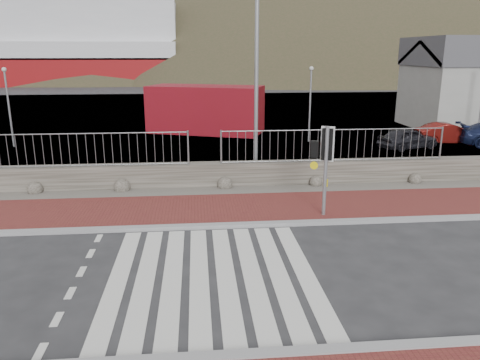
{
  "coord_description": "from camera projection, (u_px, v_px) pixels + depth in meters",
  "views": [
    {
      "loc": [
        -0.28,
        -9.61,
        4.9
      ],
      "look_at": [
        0.9,
        3.0,
        1.41
      ],
      "focal_mm": 35.0,
      "sensor_mm": 36.0,
      "label": 1
    }
  ],
  "objects": [
    {
      "name": "gravel_strip",
      "position": [
        206.0,
        192.0,
        16.78
      ],
      "size": [
        40.0,
        1.5,
        0.06
      ],
      "primitive_type": "cube",
      "color": "#59544C",
      "rests_on": "ground"
    },
    {
      "name": "ferry",
      "position": [
        36.0,
        48.0,
        72.09
      ],
      "size": [
        50.0,
        16.0,
        20.0
      ],
      "color": "maroon",
      "rests_on": "ground"
    },
    {
      "name": "sidewalk_far",
      "position": [
        207.0,
        210.0,
        14.86
      ],
      "size": [
        40.0,
        3.0,
        0.08
      ],
      "primitive_type": "cube",
      "color": "maroon",
      "rests_on": "ground"
    },
    {
      "name": "kerb_near",
      "position": [
        219.0,
        358.0,
        7.66
      ],
      "size": [
        40.0,
        0.25,
        0.12
      ],
      "primitive_type": "cube",
      "color": "gray",
      "rests_on": "ground"
    },
    {
      "name": "quay",
      "position": [
        200.0,
        115.0,
        37.33
      ],
      "size": [
        120.0,
        40.0,
        0.5
      ],
      "primitive_type": "cube",
      "color": "#4C4C4F",
      "rests_on": "ground"
    },
    {
      "name": "streetlight",
      "position": [
        261.0,
        50.0,
        17.17
      ],
      "size": [
        1.83,
        0.62,
        8.76
      ],
      "rotation": [
        0.0,
        0.0,
        -0.24
      ],
      "color": "gray",
      "rests_on": "ground"
    },
    {
      "name": "zebra_crossing",
      "position": [
        213.0,
        276.0,
        10.55
      ],
      "size": [
        4.62,
        5.6,
        0.01
      ],
      "color": "silver",
      "rests_on": "ground"
    },
    {
      "name": "stone_wall",
      "position": [
        205.0,
        175.0,
        17.44
      ],
      "size": [
        40.0,
        0.6,
        0.9
      ],
      "primitive_type": "cube",
      "color": "#423E36",
      "rests_on": "ground"
    },
    {
      "name": "kerb_far",
      "position": [
        209.0,
        226.0,
        13.42
      ],
      "size": [
        40.0,
        0.25,
        0.12
      ],
      "primitive_type": "cube",
      "color": "gray",
      "rests_on": "ground"
    },
    {
      "name": "car_b",
      "position": [
        448.0,
        134.0,
        25.47
      ],
      "size": [
        3.54,
        1.48,
        1.14
      ],
      "primitive_type": "imported",
      "rotation": [
        0.0,
        0.0,
        1.49
      ],
      "color": "#5D100D",
      "rests_on": "ground"
    },
    {
      "name": "water",
      "position": [
        197.0,
        85.0,
        70.93
      ],
      "size": [
        220.0,
        50.0,
        0.05
      ],
      "primitive_type": "cube",
      "color": "#3F4C54",
      "rests_on": "ground"
    },
    {
      "name": "car_a",
      "position": [
        408.0,
        138.0,
        24.2
      ],
      "size": [
        3.48,
        2.23,
        1.1
      ],
      "primitive_type": "imported",
      "rotation": [
        0.0,
        0.0,
        1.88
      ],
      "color": "black",
      "rests_on": "ground"
    },
    {
      "name": "ground",
      "position": [
        213.0,
        276.0,
        10.55
      ],
      "size": [
        220.0,
        220.0,
        0.0
      ],
      "primitive_type": "plane",
      "color": "#28282B",
      "rests_on": "ground"
    },
    {
      "name": "traffic_signal_far",
      "position": [
        325.0,
        152.0,
        13.79
      ],
      "size": [
        0.68,
        0.44,
        2.8
      ],
      "rotation": [
        0.0,
        0.0,
        2.73
      ],
      "color": "gray",
      "rests_on": "ground"
    },
    {
      "name": "shipping_container",
      "position": [
        206.0,
        109.0,
        28.96
      ],
      "size": [
        7.44,
        5.07,
        2.87
      ],
      "primitive_type": "cube",
      "rotation": [
        0.0,
        0.0,
        -0.35
      ],
      "color": "maroon",
      "rests_on": "ground"
    },
    {
      "name": "hills_backdrop",
      "position": [
        230.0,
        185.0,
        101.65
      ],
      "size": [
        254.0,
        90.0,
        100.0
      ],
      "color": "#33341F",
      "rests_on": "ground"
    },
    {
      "name": "railing",
      "position": [
        205.0,
        139.0,
        16.93
      ],
      "size": [
        18.07,
        0.07,
        1.22
      ],
      "color": "gray",
      "rests_on": "stone_wall"
    }
  ]
}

